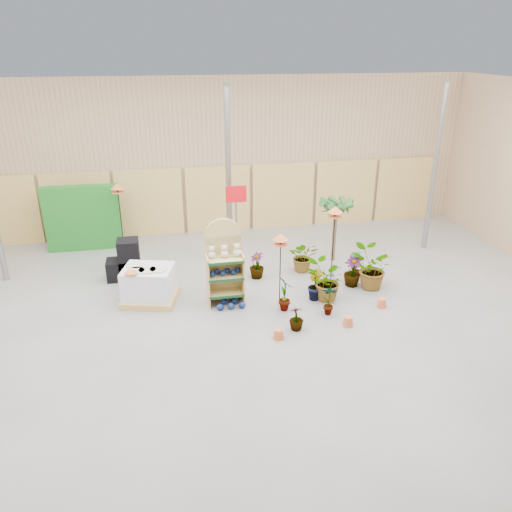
{
  "coord_description": "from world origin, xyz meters",
  "views": [
    {
      "loc": [
        -1.61,
        -8.38,
        5.33
      ],
      "look_at": [
        0.3,
        1.5,
        1.0
      ],
      "focal_mm": 35.0,
      "sensor_mm": 36.0,
      "label": 1
    }
  ],
  "objects_px": {
    "bird_table_front": "(281,239)",
    "potted_plant_2": "(326,281)",
    "display_shelf": "(224,265)",
    "pallet_stack": "(149,285)"
  },
  "relations": [
    {
      "from": "display_shelf",
      "to": "pallet_stack",
      "type": "relative_size",
      "value": 1.42
    },
    {
      "from": "bird_table_front",
      "to": "potted_plant_2",
      "type": "height_order",
      "value": "bird_table_front"
    },
    {
      "from": "bird_table_front",
      "to": "potted_plant_2",
      "type": "distance_m",
      "value": 1.49
    },
    {
      "from": "pallet_stack",
      "to": "potted_plant_2",
      "type": "height_order",
      "value": "potted_plant_2"
    },
    {
      "from": "bird_table_front",
      "to": "potted_plant_2",
      "type": "xyz_separation_m",
      "value": [
        1.04,
        -0.03,
        -1.07
      ]
    },
    {
      "from": "pallet_stack",
      "to": "bird_table_front",
      "type": "relative_size",
      "value": 0.81
    },
    {
      "from": "pallet_stack",
      "to": "potted_plant_2",
      "type": "distance_m",
      "value": 3.91
    },
    {
      "from": "bird_table_front",
      "to": "display_shelf",
      "type": "bearing_deg",
      "value": 161.72
    },
    {
      "from": "display_shelf",
      "to": "potted_plant_2",
      "type": "xyz_separation_m",
      "value": [
        2.2,
        -0.41,
        -0.4
      ]
    },
    {
      "from": "display_shelf",
      "to": "potted_plant_2",
      "type": "height_order",
      "value": "display_shelf"
    }
  ]
}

